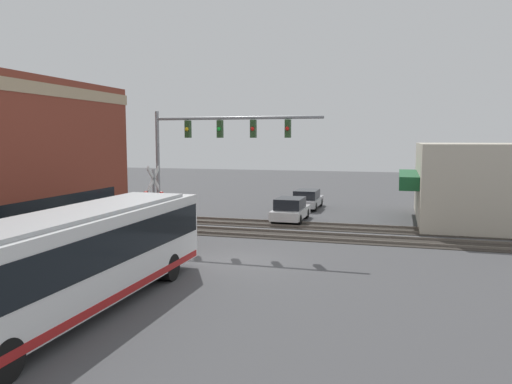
{
  "coord_description": "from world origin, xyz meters",
  "views": [
    {
      "loc": [
        -19.88,
        -6.29,
        5.21
      ],
      "look_at": [
        5.04,
        0.85,
        2.42
      ],
      "focal_mm": 35.0,
      "sensor_mm": 36.0,
      "label": 1
    }
  ],
  "objects": [
    {
      "name": "ground_plane",
      "position": [
        0.0,
        0.0,
        0.0
      ],
      "size": [
        120.0,
        120.0,
        0.0
      ],
      "primitive_type": "plane",
      "color": "#4C4C4F"
    },
    {
      "name": "shop_building",
      "position": [
        13.69,
        -11.49,
        2.46
      ],
      "size": [
        10.82,
        9.28,
        4.91
      ],
      "color": "beige",
      "rests_on": "ground"
    },
    {
      "name": "city_bus",
      "position": [
        -7.37,
        2.8,
        1.71
      ],
      "size": [
        12.08,
        2.59,
        3.09
      ],
      "color": "white",
      "rests_on": "ground"
    },
    {
      "name": "traffic_signal_gantry",
      "position": [
        4.41,
        3.15,
        5.08
      ],
      "size": [
        0.42,
        9.01,
        6.65
      ],
      "color": "gray",
      "rests_on": "ground"
    },
    {
      "name": "crossing_signal",
      "position": [
        3.79,
        6.11,
        2.3
      ],
      "size": [
        1.41,
        1.18,
        3.81
      ],
      "color": "gray",
      "rests_on": "ground"
    },
    {
      "name": "rail_track_near",
      "position": [
        6.0,
        0.0,
        0.03
      ],
      "size": [
        2.6,
        60.0,
        0.15
      ],
      "color": "#332D28",
      "rests_on": "ground"
    },
    {
      "name": "rail_track_far",
      "position": [
        9.2,
        0.0,
        0.03
      ],
      "size": [
        2.6,
        60.0,
        0.15
      ],
      "color": "#332D28",
      "rests_on": "ground"
    },
    {
      "name": "parked_car_white",
      "position": [
        10.69,
        0.2,
        0.69
      ],
      "size": [
        4.22,
        1.82,
        1.5
      ],
      "color": "silver",
      "rests_on": "ground"
    },
    {
      "name": "parked_car_silver",
      "position": [
        16.66,
        0.2,
        0.66
      ],
      "size": [
        4.43,
        1.82,
        1.41
      ],
      "color": "#B7B7BC",
      "rests_on": "ground"
    },
    {
      "name": "pedestrian_at_crossing",
      "position": [
        3.6,
        4.24,
        0.83
      ],
      "size": [
        0.34,
        0.34,
        1.64
      ],
      "color": "black",
      "rests_on": "ground"
    }
  ]
}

